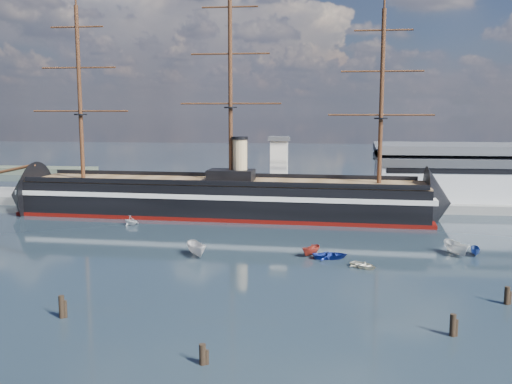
# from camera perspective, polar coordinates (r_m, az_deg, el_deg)

# --- Properties ---
(ground) EXTENTS (600.00, 600.00, 0.00)m
(ground) POSITION_cam_1_polar(r_m,az_deg,el_deg) (106.32, -0.76, -4.41)
(ground) COLOR #19232D
(ground) RESTS_ON ground
(quay) EXTENTS (180.00, 18.00, 2.00)m
(quay) POSITION_cam_1_polar(r_m,az_deg,el_deg) (140.81, 5.24, -1.33)
(quay) COLOR slate
(quay) RESTS_ON ground
(warehouse) EXTENTS (63.00, 21.00, 11.60)m
(warehouse) POSITION_cam_1_polar(r_m,az_deg,el_deg) (150.26, 23.95, 1.67)
(warehouse) COLOR #B7BABC
(warehouse) RESTS_ON ground
(quay_tower) EXTENTS (5.00, 5.00, 15.00)m
(quay_tower) POSITION_cam_1_polar(r_m,az_deg,el_deg) (136.93, 2.32, 2.55)
(quay_tower) COLOR silver
(quay_tower) RESTS_ON ground
(warship) EXTENTS (113.26, 20.60, 53.94)m
(warship) POSITION_cam_1_polar(r_m,az_deg,el_deg) (126.65, -4.17, -0.53)
(warship) COLOR black
(warship) RESTS_ON ground
(motorboat_a) EXTENTS (7.42, 5.79, 2.83)m
(motorboat_a) POSITION_cam_1_polar(r_m,az_deg,el_deg) (92.24, -5.93, -6.41)
(motorboat_a) COLOR silver
(motorboat_a) RESTS_ON ground
(motorboat_b) EXTENTS (2.00, 3.61, 1.59)m
(motorboat_b) POSITION_cam_1_polar(r_m,az_deg,el_deg) (91.13, 7.44, -6.62)
(motorboat_b) COLOR navy
(motorboat_b) RESTS_ON ground
(motorboat_c) EXTENTS (5.11, 4.19, 1.97)m
(motorboat_c) POSITION_cam_1_polar(r_m,az_deg,el_deg) (92.54, 5.51, -6.36)
(motorboat_c) COLOR maroon
(motorboat_c) RESTS_ON ground
(motorboat_d) EXTENTS (5.05, 6.41, 2.17)m
(motorboat_d) POSITION_cam_1_polar(r_m,az_deg,el_deg) (118.80, -12.39, -3.26)
(motorboat_d) COLOR silver
(motorboat_d) RESTS_ON ground
(motorboat_e) EXTENTS (2.59, 2.79, 1.27)m
(motorboat_e) POSITION_cam_1_polar(r_m,az_deg,el_deg) (86.57, 10.69, -7.48)
(motorboat_e) COLOR beige
(motorboat_e) RESTS_ON ground
(motorboat_f) EXTENTS (7.50, 4.86, 2.82)m
(motorboat_f) POSITION_cam_1_polar(r_m,az_deg,el_deg) (97.85, 19.40, -5.99)
(motorboat_f) COLOR silver
(motorboat_f) RESTS_ON ground
(motorboat_g) EXTENTS (4.51, 2.34, 1.72)m
(motorboat_g) POSITION_cam_1_polar(r_m,az_deg,el_deg) (98.77, 21.08, -5.94)
(motorboat_g) COLOR navy
(motorboat_g) RESTS_ON ground
(piling_near_left) EXTENTS (0.64, 0.64, 3.30)m
(piling_near_left) POSITION_cam_1_polar(r_m,az_deg,el_deg) (69.21, -18.81, -11.82)
(piling_near_left) COLOR black
(piling_near_left) RESTS_ON ground
(piling_near_mid) EXTENTS (0.64, 0.64, 2.65)m
(piling_near_mid) POSITION_cam_1_polar(r_m,az_deg,el_deg) (54.92, -5.35, -16.79)
(piling_near_mid) COLOR black
(piling_near_mid) RESTS_ON ground
(piling_near_right) EXTENTS (0.64, 0.64, 3.07)m
(piling_near_right) POSITION_cam_1_polar(r_m,az_deg,el_deg) (64.07, 19.03, -13.47)
(piling_near_right) COLOR black
(piling_near_right) RESTS_ON ground
(piling_far_right) EXTENTS (0.64, 0.64, 2.88)m
(piling_far_right) POSITION_cam_1_polar(r_m,az_deg,el_deg) (76.17, 23.76, -10.23)
(piling_far_right) COLOR black
(piling_far_right) RESTS_ON ground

